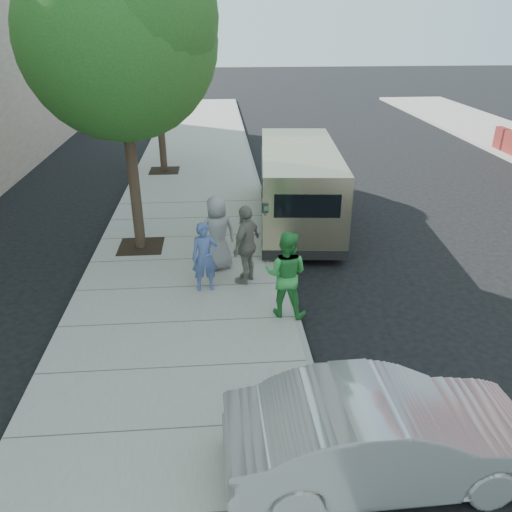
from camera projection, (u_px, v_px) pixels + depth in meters
name	position (u px, v px, depth m)	size (l,w,h in m)	color
ground	(227.00, 290.00, 11.83)	(120.00, 120.00, 0.00)	black
sidewalk	(184.00, 289.00, 11.73)	(5.00, 60.00, 0.15)	gray
curb_face	(287.00, 285.00, 11.91)	(0.12, 60.00, 0.16)	gray
tree_near	(120.00, 32.00, 11.44)	(4.62, 4.60, 7.53)	black
tree_far	(156.00, 47.00, 18.56)	(3.92, 3.80, 6.49)	black
parking_meter	(269.00, 219.00, 12.40)	(0.35, 0.20, 1.61)	gray
van	(298.00, 185.00, 15.13)	(2.70, 6.64, 2.40)	tan
sedan	(384.00, 435.00, 6.78)	(1.52, 4.36, 1.44)	#AAADB1
person_officer	(205.00, 257.00, 11.25)	(0.59, 0.39, 1.63)	#4A619E
person_green_shirt	(286.00, 274.00, 10.24)	(0.91, 0.71, 1.87)	green
person_gray_shirt	(217.00, 233.00, 12.20)	(0.92, 0.60, 1.88)	gray
person_striped_polo	(247.00, 244.00, 11.54)	(1.12, 0.47, 1.91)	gray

